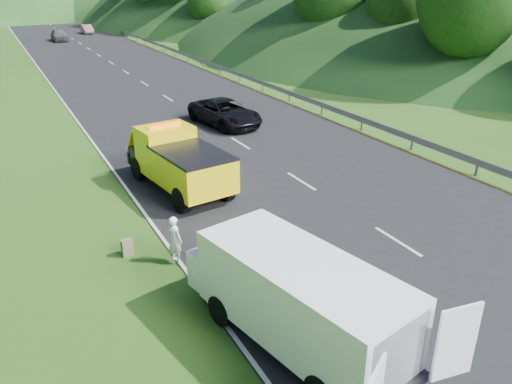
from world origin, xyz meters
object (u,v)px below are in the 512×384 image
worker (341,331)px  spare_tire (376,374)px  tow_truck (178,161)px  white_van (296,296)px  woman (176,262)px  child (276,268)px  suitcase (127,248)px  passing_suv (225,125)px

worker → spare_tire: size_ratio=2.77×
tow_truck → white_van: 10.33m
woman → child: woman is taller
woman → suitcase: (-1.23, 1.10, 0.29)m
spare_tire → tow_truck: bearing=91.4°
white_van → worker: 1.84m
spare_tire → suitcase: bearing=115.1°
passing_suv → child: bearing=-117.5°
woman → spare_tire: (2.38, -6.59, 0.00)m
white_van → child: (1.24, 3.09, -1.33)m
tow_truck → child: (0.47, -7.21, -1.25)m
tow_truck → spare_tire: 12.13m
white_van → worker: size_ratio=4.06×
spare_tire → passing_suv: (5.40, 20.03, 0.00)m
white_van → passing_suv: white_van is taller
tow_truck → suitcase: (-3.32, -4.37, -0.96)m
worker → child: bearing=84.5°
tow_truck → passing_suv: 9.87m
tow_truck → woman: 5.99m
tow_truck → spare_tire: tow_truck is taller
suitcase → spare_tire: size_ratio=0.92×
white_van → spare_tire: size_ratio=11.23×
child → spare_tire: size_ratio=1.79×
passing_suv → woman: bearing=-128.6°
tow_truck → white_van: size_ratio=0.88×
tow_truck → worker: bearing=-94.8°
white_van → woman: bearing=93.5°
spare_tire → worker: bearing=83.1°
suitcase → spare_tire: (3.61, -7.70, -0.29)m
white_van → spare_tire: bearing=-70.6°
tow_truck → white_van: (-0.77, -10.30, 0.08)m
child → suitcase: size_ratio=1.95×
tow_truck → suitcase: size_ratio=10.75×
white_van → suitcase: bearing=101.5°
white_van → suitcase: size_ratio=12.26×
tow_truck → suitcase: bearing=-134.6°
woman → spare_tire: bearing=178.7°
child → white_van: bearing=-73.3°
white_van → suitcase: white_van is taller
woman → passing_suv: bearing=-51.1°
woman → worker: worker is taller
white_van → child: size_ratio=6.29×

